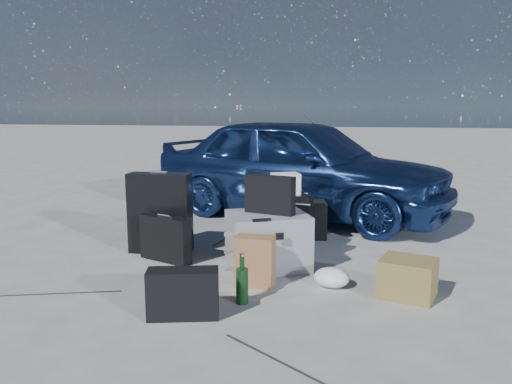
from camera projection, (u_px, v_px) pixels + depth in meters
ground at (220, 287)px, 3.60m from camera, size 60.00×60.00×0.00m
car at (300, 166)px, 5.86m from camera, size 3.76×2.46×1.19m
pelican_case at (268, 241)px, 4.00m from camera, size 0.76×0.71×0.44m
laptop_bag at (270, 195)px, 3.94m from camera, size 0.42×0.21×0.30m
briefcase at (165, 239)px, 4.18m from camera, size 0.49×0.28×0.38m
suitcase_left at (160, 213)px, 4.42m from camera, size 0.56×0.23×0.71m
suitcase_right at (287, 223)px, 4.42m from camera, size 0.46×0.23×0.53m
white_carton at (285, 184)px, 4.37m from camera, size 0.28×0.26×0.18m
duffel_bag at (289, 219)px, 4.96m from camera, size 0.76×0.44×0.36m
flat_box_white at (288, 198)px, 4.92m from camera, size 0.41×0.32×0.07m
flat_box_black at (289, 192)px, 4.88m from camera, size 0.30×0.24×0.06m
kraft_bag at (255, 261)px, 3.60m from camera, size 0.28×0.17×0.37m
cardboard_box at (408, 278)px, 3.39m from camera, size 0.43×0.40×0.26m
plastic_bag at (332, 277)px, 3.59m from camera, size 0.27×0.24×0.14m
messenger_bag at (183, 294)px, 3.05m from camera, size 0.46×0.27×0.30m
green_bottle at (242, 280)px, 3.27m from camera, size 0.11×0.11×0.32m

